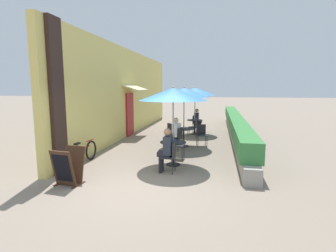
% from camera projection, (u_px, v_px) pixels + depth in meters
% --- Properties ---
extents(ground_plane, '(120.00, 120.00, 0.00)m').
position_uv_depth(ground_plane, '(136.00, 186.00, 6.32)').
color(ground_plane, gray).
extents(cafe_facade_wall, '(0.98, 14.57, 4.20)m').
position_uv_depth(cafe_facade_wall, '(130.00, 93.00, 13.43)').
color(cafe_facade_wall, '#E0CC6B').
rests_on(cafe_facade_wall, ground_plane).
extents(planter_hedge, '(0.60, 13.57, 1.01)m').
position_uv_depth(planter_hedge, '(235.00, 125.00, 12.72)').
color(planter_hedge, gray).
rests_on(planter_hedge, ground_plane).
extents(patio_table_near, '(0.80, 0.80, 0.73)m').
position_uv_depth(patio_table_near, '(173.00, 148.00, 8.00)').
color(patio_table_near, black).
rests_on(patio_table_near, ground_plane).
extents(patio_umbrella_near, '(2.03, 2.03, 2.41)m').
position_uv_depth(patio_umbrella_near, '(173.00, 94.00, 7.76)').
color(patio_umbrella_near, '#B7B7BC').
rests_on(patio_umbrella_near, ground_plane).
extents(cafe_chair_near_left, '(0.42, 0.42, 0.87)m').
position_uv_depth(cafe_chair_near_left, '(176.00, 143.00, 8.73)').
color(cafe_chair_near_left, '#232328').
rests_on(cafe_chair_near_left, ground_plane).
extents(cafe_chair_near_right, '(0.42, 0.42, 0.87)m').
position_uv_depth(cafe_chair_near_right, '(170.00, 155.00, 7.28)').
color(cafe_chair_near_right, '#232328').
rests_on(cafe_chair_near_right, ground_plane).
extents(seated_patron_near_right, '(0.42, 0.35, 1.25)m').
position_uv_depth(seated_patron_near_right, '(166.00, 148.00, 7.28)').
color(seated_patron_near_right, '#23232D').
rests_on(seated_patron_near_right, ground_plane).
extents(coffee_cup_near, '(0.07, 0.07, 0.09)m').
position_uv_depth(coffee_cup_near, '(174.00, 141.00, 7.89)').
color(coffee_cup_near, teal).
rests_on(coffee_cup_near, patio_table_near).
extents(patio_table_mid, '(0.80, 0.80, 0.73)m').
position_uv_depth(patio_table_mid, '(184.00, 133.00, 10.57)').
color(patio_table_mid, black).
rests_on(patio_table_mid, ground_plane).
extents(patio_umbrella_mid, '(2.03, 2.03, 2.41)m').
position_uv_depth(patio_umbrella_mid, '(184.00, 92.00, 10.33)').
color(patio_umbrella_mid, '#B7B7BC').
rests_on(patio_umbrella_mid, ground_plane).
extents(cafe_chair_mid_left, '(0.48, 0.48, 0.87)m').
position_uv_depth(cafe_chair_mid_left, '(202.00, 133.00, 10.68)').
color(cafe_chair_mid_left, '#232328').
rests_on(cafe_chair_mid_left, ground_plane).
extents(cafe_chair_mid_right, '(0.57, 0.57, 0.87)m').
position_uv_depth(cafe_chair_mid_right, '(172.00, 131.00, 11.14)').
color(cafe_chair_mid_right, '#232328').
rests_on(cafe_chair_mid_right, ground_plane).
extents(cafe_chair_mid_back, '(0.50, 0.50, 0.87)m').
position_uv_depth(cafe_chair_mid_back, '(178.00, 137.00, 9.89)').
color(cafe_chair_mid_back, '#232328').
rests_on(cafe_chair_mid_back, ground_plane).
extents(seated_patron_mid_back, '(0.48, 0.42, 1.25)m').
position_uv_depth(seated_patron_mid_back, '(175.00, 132.00, 9.91)').
color(seated_patron_mid_back, '#23232D').
rests_on(seated_patron_mid_back, ground_plane).
extents(patio_table_far, '(0.80, 0.80, 0.73)m').
position_uv_depth(patio_table_far, '(195.00, 124.00, 13.38)').
color(patio_table_far, black).
rests_on(patio_table_far, ground_plane).
extents(patio_umbrella_far, '(2.03, 2.03, 2.41)m').
position_uv_depth(patio_umbrella_far, '(195.00, 91.00, 13.14)').
color(patio_umbrella_far, '#B7B7BC').
rests_on(patio_umbrella_far, ground_plane).
extents(cafe_chair_far_left, '(0.43, 0.43, 0.87)m').
position_uv_depth(cafe_chair_far_left, '(195.00, 122.00, 14.11)').
color(cafe_chair_far_left, '#232328').
rests_on(cafe_chair_far_left, ground_plane).
extents(seated_patron_far_left, '(0.42, 0.35, 1.25)m').
position_uv_depth(seated_patron_far_left, '(197.00, 119.00, 14.05)').
color(seated_patron_far_left, '#23232D').
rests_on(seated_patron_far_left, ground_plane).
extents(cafe_chair_far_right, '(0.43, 0.43, 0.87)m').
position_uv_depth(cafe_chair_far_right, '(194.00, 126.00, 12.66)').
color(cafe_chair_far_right, '#232328').
rests_on(cafe_chair_far_right, ground_plane).
extents(coffee_cup_far, '(0.07, 0.07, 0.09)m').
position_uv_depth(coffee_cup_far, '(196.00, 119.00, 13.32)').
color(coffee_cup_far, teal).
rests_on(coffee_cup_far, patio_table_far).
extents(bicycle_leaning, '(0.12, 1.67, 0.73)m').
position_uv_depth(bicycle_leaning, '(83.00, 154.00, 8.11)').
color(bicycle_leaning, black).
rests_on(bicycle_leaning, ground_plane).
extents(menu_board, '(0.64, 0.70, 0.91)m').
position_uv_depth(menu_board, '(68.00, 167.00, 6.40)').
color(menu_board, '#422819').
rests_on(menu_board, ground_plane).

